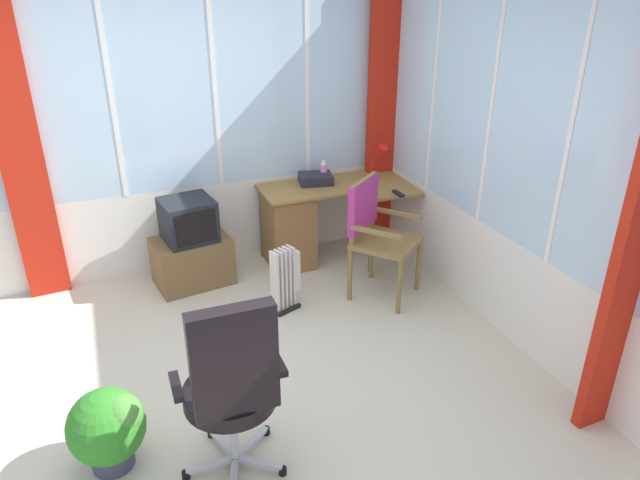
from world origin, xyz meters
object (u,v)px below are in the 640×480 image
spray_bottle (324,170)px  potted_plant (109,427)px  wooden_armchair (373,223)px  space_heater (286,278)px  tv_on_stand (191,247)px  paper_tray (316,179)px  tv_remote (398,194)px  desk (296,223)px  office_chair (232,383)px  desk_lamp (382,156)px

spray_bottle → potted_plant: 3.04m
wooden_armchair → potted_plant: size_ratio=2.04×
space_heater → potted_plant: (-1.44, -1.23, 0.00)m
spray_bottle → tv_on_stand: spray_bottle is taller
paper_tray → space_heater: paper_tray is taller
tv_remote → paper_tray: size_ratio=0.50×
spray_bottle → tv_remote: bearing=-50.9°
potted_plant → desk: bearing=47.9°
wooden_armchair → paper_tray: bearing=101.7°
office_chair → desk_lamp: bearing=48.7°
desk_lamp → wooden_armchair: size_ratio=0.35×
wooden_armchair → desk_lamp: bearing=58.5°
spray_bottle → desk_lamp: bearing=-16.3°
desk → desk_lamp: desk_lamp is taller
desk → paper_tray: size_ratio=4.51×
desk_lamp → spray_bottle: 0.56m
wooden_armchair → tv_on_stand: size_ratio=1.28×
desk → wooden_armchair: size_ratio=1.34×
paper_tray → office_chair: bearing=-120.1°
desk → tv_on_stand: tv_on_stand is taller
tv_on_stand → space_heater: bearing=-47.9°
potted_plant → tv_remote: bearing=30.4°
office_chair → potted_plant: (-0.63, 0.34, -0.37)m
paper_tray → tv_on_stand: 1.30m
wooden_armchair → space_heater: 0.85m
paper_tray → office_chair: (-1.39, -2.40, -0.13)m
spray_bottle → paper_tray: spray_bottle is taller
paper_tray → office_chair: office_chair is taller
wooden_armchair → spray_bottle: bearing=95.1°
paper_tray → potted_plant: (-2.02, -2.07, -0.50)m
desk_lamp → space_heater: desk_lamp is taller
tv_remote → tv_on_stand: 1.88m
paper_tray → wooden_armchair: 0.87m
tv_remote → paper_tray: (-0.57, 0.55, 0.03)m
spray_bottle → wooden_armchair: wooden_armchair is taller
desk_lamp → space_heater: (-1.21, -0.72, -0.68)m
space_heater → spray_bottle: bearing=52.0°
tv_on_stand → potted_plant: bearing=-112.6°
tv_remote → space_heater: size_ratio=0.28×
desk → space_heater: size_ratio=2.50×
desk → spray_bottle: (0.33, 0.13, 0.44)m
tv_remote → desk: bearing=148.3°
wooden_armchair → tv_remote: bearing=36.9°
tv_remote → spray_bottle: 0.76m
tv_remote → office_chair: bearing=-138.9°
spray_bottle → space_heater: (-0.68, -0.87, -0.56)m
spray_bottle → potted_plant: spray_bottle is taller
desk_lamp → space_heater: bearing=-149.2°
desk_lamp → office_chair: size_ratio=0.31×
spray_bottle → tv_on_stand: 1.41m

